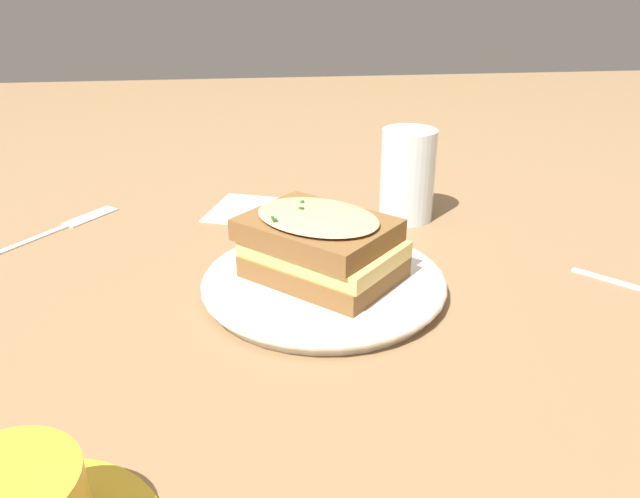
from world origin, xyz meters
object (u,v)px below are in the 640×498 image
at_px(fork, 67,225).
at_px(napkin, 260,210).
at_px(sandwich, 319,246).
at_px(water_glass, 407,175).
at_px(dinner_plate, 320,283).

xyz_separation_m(fork, napkin, (0.23, 0.02, 0.00)).
bearing_deg(sandwich, water_glass, 54.08).
distance_m(sandwich, napkin, 0.23).
bearing_deg(napkin, fork, -174.64).
relative_size(fork, napkin, 1.27).
height_order(dinner_plate, fork, dinner_plate).
bearing_deg(napkin, sandwich, -77.06).
distance_m(dinner_plate, sandwich, 0.04).
bearing_deg(water_glass, napkin, 167.01).
distance_m(dinner_plate, napkin, 0.23).
relative_size(dinner_plate, water_glass, 2.11).
relative_size(sandwich, fork, 1.07).
relative_size(water_glass, napkin, 0.90).
bearing_deg(fork, water_glass, 35.24).
bearing_deg(dinner_plate, napkin, 103.04).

